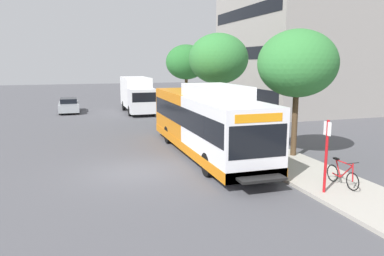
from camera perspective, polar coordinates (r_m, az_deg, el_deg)
The scene contains 10 objects.
ground_plane at distance 24.27m, azimuth -11.79°, elevation -1.38°, with size 120.00×120.00×0.00m, color #4C4C51.
sidewalk_curb at distance 24.06m, azimuth 5.54°, elevation -1.14°, with size 3.00×56.00×0.14m, color #A8A399.
transit_bus at distance 19.04m, azimuth 2.06°, elevation 0.93°, with size 2.58×12.25×3.65m.
bus_stop_sign_pole at distance 13.94m, azimuth 19.72°, elevation -3.28°, with size 0.10×0.36×2.60m.
bicycle_parked at distance 15.17m, azimuth 21.87°, elevation -6.61°, with size 0.52×1.76×1.02m.
street_tree_near_stop at distance 18.84m, azimuth 15.71°, elevation 9.37°, with size 3.80×3.80×6.11m.
street_tree_mid_block at distance 27.52m, azimuth 4.04°, elevation 10.42°, with size 4.27×4.27×6.60m.
street_tree_far_block at distance 35.13m, azimuth -0.88°, elevation 9.95°, with size 3.76×3.76×6.13m.
parked_car_far_lane at distance 37.22m, azimuth -18.19°, elevation 3.29°, with size 1.80×4.50×1.33m.
box_truck_background at distance 35.51m, azimuth -8.31°, elevation 5.14°, with size 2.32×7.01×3.25m.
Camera 1 is at (-2.31, -15.69, 4.72)m, focal length 35.14 mm.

